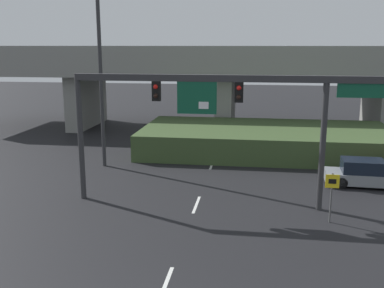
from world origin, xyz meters
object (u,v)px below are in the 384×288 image
highway_light_pole_near (100,49)px  parked_sedan_near_right (364,174)px  speed_limit_sign (332,191)px  signal_gantry (219,102)px

highway_light_pole_near → parked_sedan_near_right: size_ratio=3.22×
speed_limit_sign → signal_gantry: bearing=163.1°
signal_gantry → speed_limit_sign: (5.11, -1.55, -3.63)m
parked_sedan_near_right → speed_limit_sign: bearing=-112.3°
speed_limit_sign → highway_light_pole_near: 16.37m
speed_limit_sign → parked_sedan_near_right: size_ratio=0.51×
highway_light_pole_near → parked_sedan_near_right: (15.81, -1.99, -6.80)m
parked_sedan_near_right → signal_gantry: bearing=-148.8°
highway_light_pole_near → parked_sedan_near_right: bearing=-7.2°
speed_limit_sign → parked_sedan_near_right: 6.45m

